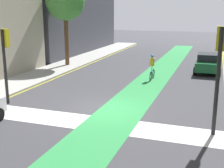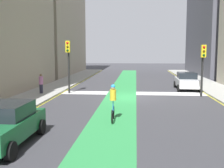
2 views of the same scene
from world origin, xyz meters
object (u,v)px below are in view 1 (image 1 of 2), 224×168
(traffic_signal_near_left, at_px, (5,52))
(car_green_right_far, at_px, (208,63))
(cyclist_in_lane, at_px, (152,67))
(traffic_signal_near_right, at_px, (219,60))
(street_tree_near, at_px, (65,1))

(traffic_signal_near_left, height_order, car_green_right_far, traffic_signal_near_left)
(traffic_signal_near_left, relative_size, cyclist_in_lane, 2.16)
(car_green_right_far, bearing_deg, traffic_signal_near_left, -129.41)
(traffic_signal_near_right, height_order, traffic_signal_near_left, traffic_signal_near_right)
(car_green_right_far, xyz_separation_m, cyclist_in_lane, (-3.75, -4.07, 0.17))
(traffic_signal_near_left, bearing_deg, cyclist_in_lane, 52.34)
(cyclist_in_lane, height_order, street_tree_near, street_tree_near)
(traffic_signal_near_right, relative_size, street_tree_near, 0.60)
(street_tree_near, bearing_deg, traffic_signal_near_left, -79.31)
(cyclist_in_lane, bearing_deg, traffic_signal_near_left, -127.66)
(car_green_right_far, relative_size, street_tree_near, 0.58)
(traffic_signal_near_right, height_order, car_green_right_far, traffic_signal_near_right)
(traffic_signal_near_right, bearing_deg, cyclist_in_lane, 116.41)
(car_green_right_far, bearing_deg, cyclist_in_lane, -132.66)
(traffic_signal_near_left, bearing_deg, car_green_right_far, 50.59)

